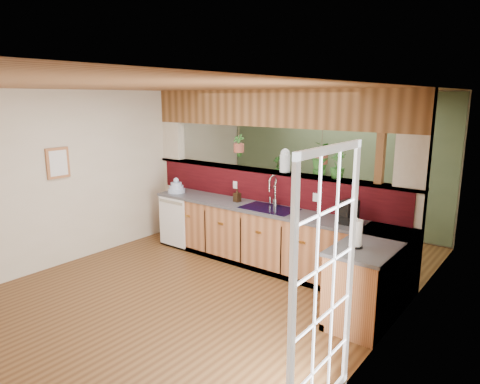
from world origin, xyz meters
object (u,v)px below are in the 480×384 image
Objects in this scene: coffee_maker at (348,213)px; shelving_console at (296,198)px; soap_dispenser at (237,195)px; glass_jar at (285,160)px; paper_towel at (356,234)px; faucet at (273,189)px; dish_stack at (176,188)px.

coffee_maker reaches higher than shelving_console.
shelving_console is (-0.23, 2.23, -0.50)m from soap_dispenser.
coffee_maker is at bearing -17.50° from glass_jar.
glass_jar reaches higher than coffee_maker.
soap_dispenser is 2.44m from paper_towel.
faucet reaches higher than dish_stack.
faucet is at bearing 10.86° from soap_dispenser.
shelving_console is at bearing 142.59° from coffee_maker.
soap_dispenser is 1.84m from coffee_maker.
faucet is at bearing 150.44° from paper_towel.
paper_towel is 2.08m from glass_jar.
soap_dispenser is 0.15× the size of shelving_console.
paper_towel reaches higher than soap_dispenser.
paper_towel is (3.50, -0.73, 0.07)m from dish_stack.
faucet is 0.62m from soap_dispenser.
coffee_maker is (1.25, -0.16, -0.12)m from faucet.
glass_jar is 0.27× the size of shelving_console.
glass_jar is (0.65, 0.33, 0.56)m from soap_dispenser.
soap_dispenser is 0.69× the size of coffee_maker.
soap_dispenser is at bearing 159.68° from paper_towel.
paper_towel is at bearing -29.56° from faucet.
soap_dispenser is (1.22, 0.12, 0.02)m from dish_stack.
glass_jar reaches higher than shelving_console.
soap_dispenser is (-0.59, -0.11, -0.15)m from faucet.
faucet reaches higher than shelving_console.
faucet is 0.47m from glass_jar.
coffee_maker is (1.84, -0.04, 0.03)m from soap_dispenser.
dish_stack is 0.91× the size of paper_towel.
dish_stack reaches higher than soap_dispenser.
coffee_maker reaches higher than dish_stack.
shelving_console is (-2.07, 2.28, -0.54)m from coffee_maker.
dish_stack is at bearing -168.33° from coffee_maker.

